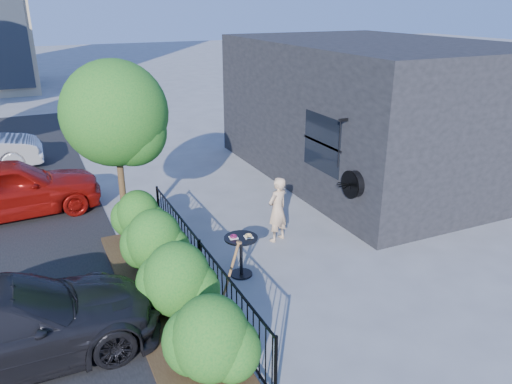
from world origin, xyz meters
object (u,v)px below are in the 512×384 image
woman (277,209)px  car_darkgrey (3,326)px  shovel (228,281)px  car_red (9,188)px  cafe_table (241,249)px  patio_tree (119,120)px

woman → car_darkgrey: woman is taller
shovel → car_red: car_red is taller
cafe_table → car_red: bearing=128.6°
woman → car_red: (-5.40, 3.99, -0.01)m
patio_tree → shovel: (0.98, -3.48, -2.18)m
woman → patio_tree: bearing=-45.9°
cafe_table → woman: 1.73m
patio_tree → woman: 3.88m
patio_tree → car_darkgrey: bearing=-126.6°
car_red → woman: bearing=-130.3°
car_red → patio_tree: bearing=-141.5°
cafe_table → car_darkgrey: size_ratio=0.19×
cafe_table → woman: bearing=38.8°
woman → shovel: bearing=24.8°
cafe_table → car_red: size_ratio=0.20×
woman → car_darkgrey: (-5.49, -1.97, -0.09)m
woman → shovel: (-2.03, -2.11, -0.16)m
patio_tree → car_darkgrey: 4.67m
car_red → car_darkgrey: bearing=175.3°
patio_tree → cafe_table: 3.69m
car_darkgrey → car_red: bearing=-2.3°
car_red → shovel: bearing=-154.9°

